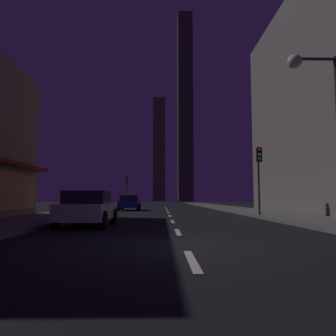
{
  "coord_description": "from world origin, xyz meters",
  "views": [
    {
      "loc": [
        -0.57,
        -8.21,
        1.15
      ],
      "look_at": [
        0.0,
        19.42,
        3.69
      ],
      "focal_mm": 35.5,
      "sensor_mm": 36.0,
      "label": 1
    }
  ],
  "objects_px": {
    "car_parked_near": "(88,208)",
    "street_lamp_right": "(316,96)",
    "traffic_light_near_right": "(259,165)",
    "fire_hydrant_far_left": "(106,206)",
    "car_parked_far": "(129,203)",
    "traffic_light_far_left": "(127,184)"
  },
  "relations": [
    {
      "from": "car_parked_near",
      "to": "street_lamp_right",
      "type": "height_order",
      "value": "street_lamp_right"
    },
    {
      "from": "traffic_light_near_right",
      "to": "street_lamp_right",
      "type": "relative_size",
      "value": 0.64
    },
    {
      "from": "fire_hydrant_far_left",
      "to": "street_lamp_right",
      "type": "xyz_separation_m",
      "value": [
        11.28,
        -19.86,
        4.61
      ]
    },
    {
      "from": "traffic_light_near_right",
      "to": "street_lamp_right",
      "type": "height_order",
      "value": "street_lamp_right"
    },
    {
      "from": "car_parked_far",
      "to": "traffic_light_far_left",
      "type": "bearing_deg",
      "value": 96.98
    },
    {
      "from": "car_parked_near",
      "to": "traffic_light_far_left",
      "type": "distance_m",
      "value": 33.74
    },
    {
      "from": "traffic_light_near_right",
      "to": "street_lamp_right",
      "type": "distance_m",
      "value": 8.24
    },
    {
      "from": "car_parked_near",
      "to": "street_lamp_right",
      "type": "bearing_deg",
      "value": -9.91
    },
    {
      "from": "fire_hydrant_far_left",
      "to": "street_lamp_right",
      "type": "distance_m",
      "value": 23.3
    },
    {
      "from": "car_parked_near",
      "to": "traffic_light_near_right",
      "type": "relative_size",
      "value": 1.01
    },
    {
      "from": "car_parked_near",
      "to": "car_parked_far",
      "type": "distance_m",
      "value": 18.08
    },
    {
      "from": "car_parked_near",
      "to": "car_parked_far",
      "type": "bearing_deg",
      "value": 90.0
    },
    {
      "from": "car_parked_far",
      "to": "traffic_light_far_left",
      "type": "height_order",
      "value": "traffic_light_far_left"
    },
    {
      "from": "street_lamp_right",
      "to": "traffic_light_near_right",
      "type": "bearing_deg",
      "value": 89.14
    },
    {
      "from": "traffic_light_near_right",
      "to": "traffic_light_far_left",
      "type": "distance_m",
      "value": 29.29
    },
    {
      "from": "car_parked_near",
      "to": "traffic_light_near_right",
      "type": "xyz_separation_m",
      "value": [
        9.1,
        6.45,
        2.45
      ]
    },
    {
      "from": "traffic_light_near_right",
      "to": "car_parked_far",
      "type": "bearing_deg",
      "value": 128.05
    },
    {
      "from": "car_parked_far",
      "to": "traffic_light_far_left",
      "type": "relative_size",
      "value": 1.01
    },
    {
      "from": "car_parked_far",
      "to": "car_parked_near",
      "type": "bearing_deg",
      "value": -90.0
    },
    {
      "from": "car_parked_near",
      "to": "traffic_light_far_left",
      "type": "relative_size",
      "value": 1.01
    },
    {
      "from": "car_parked_near",
      "to": "street_lamp_right",
      "type": "relative_size",
      "value": 0.64
    },
    {
      "from": "car_parked_near",
      "to": "fire_hydrant_far_left",
      "type": "bearing_deg",
      "value": 97.17
    }
  ]
}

